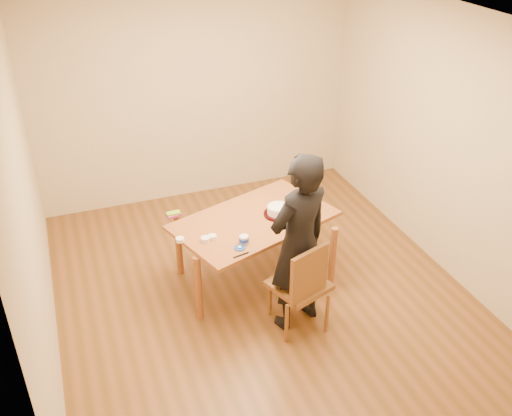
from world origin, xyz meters
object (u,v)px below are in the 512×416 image
object	(u,v)px
dining_chair	(299,285)
person	(299,244)
dining_table	(254,220)
cake	(278,210)
cake_plate	(278,214)

from	to	relation	value
dining_chair	person	world-z (taller)	person
person	dining_chair	bearing A→B (deg)	72.89
dining_table	person	world-z (taller)	person
dining_table	cake	bearing A→B (deg)	-22.17
dining_chair	dining_table	bearing A→B (deg)	81.27
dining_table	cake_plate	xyz separation A→B (m)	(0.25, -0.01, 0.03)
cake	person	xyz separation A→B (m)	(-0.10, -0.72, 0.07)
dining_chair	cake	size ratio (longest dim) A/B	2.14
dining_chair	cake	xyz separation A→B (m)	(0.10, 0.76, 0.36)
dining_table	dining_chair	xyz separation A→B (m)	(0.15, -0.78, -0.28)
cake	dining_chair	bearing A→B (deg)	-97.43
dining_table	person	bearing A→B (deg)	-97.37
cake	person	distance (m)	0.73
dining_chair	person	bearing A→B (deg)	70.32
cake_plate	person	xyz separation A→B (m)	(-0.10, -0.72, 0.12)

